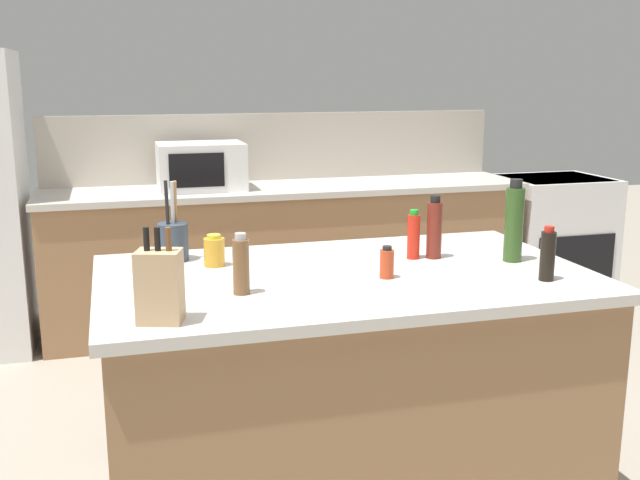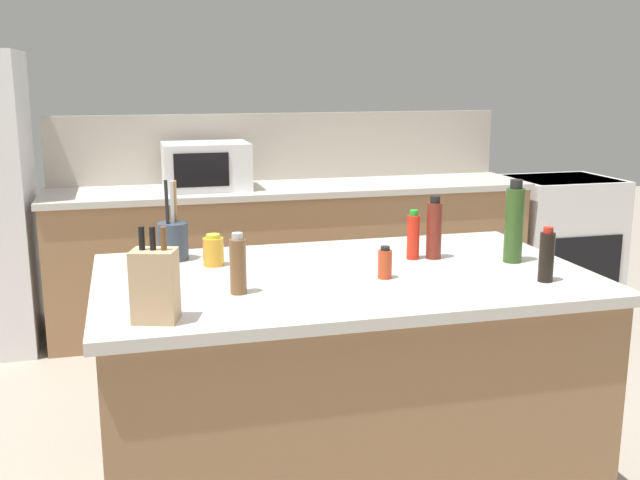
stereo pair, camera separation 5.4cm
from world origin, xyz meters
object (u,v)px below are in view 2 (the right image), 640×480
(microwave, at_px, (206,166))
(spice_jar_paprika, at_px, (385,263))
(knife_block, at_px, (155,285))
(hot_sauce_bottle, at_px, (413,236))
(utensil_crock, at_px, (173,239))
(range_oven, at_px, (558,239))
(honey_jar, at_px, (213,251))
(pepper_grinder, at_px, (238,265))
(olive_oil_bottle, at_px, (514,224))
(vinegar_bottle, at_px, (434,229))
(soy_sauce_bottle, at_px, (547,256))

(microwave, bearing_deg, spice_jar_paprika, -80.40)
(knife_block, bearing_deg, hot_sauce_bottle, 44.25)
(knife_block, height_order, utensil_crock, utensil_crock)
(knife_block, bearing_deg, range_oven, 57.86)
(range_oven, height_order, utensil_crock, utensil_crock)
(hot_sauce_bottle, bearing_deg, honey_jar, 172.86)
(utensil_crock, distance_m, pepper_grinder, 0.56)
(olive_oil_bottle, bearing_deg, range_oven, 53.63)
(vinegar_bottle, bearing_deg, soy_sauce_bottle, -58.88)
(microwave, xyz_separation_m, pepper_grinder, (-0.15, -2.36, -0.05))
(honey_jar, bearing_deg, soy_sauce_bottle, -25.25)
(range_oven, bearing_deg, pepper_grinder, -139.20)
(range_oven, height_order, olive_oil_bottle, olive_oil_bottle)
(knife_block, relative_size, soy_sauce_bottle, 1.46)
(vinegar_bottle, relative_size, pepper_grinder, 1.21)
(pepper_grinder, bearing_deg, olive_oil_bottle, 8.00)
(spice_jar_paprika, height_order, soy_sauce_bottle, soy_sauce_bottle)
(olive_oil_bottle, xyz_separation_m, honey_jar, (-1.15, 0.24, -0.10))
(spice_jar_paprika, xyz_separation_m, hot_sauce_bottle, (0.21, 0.25, 0.04))
(range_oven, xyz_separation_m, olive_oil_bottle, (-1.62, -2.21, 0.63))
(honey_jar, distance_m, pepper_grinder, 0.40)
(vinegar_bottle, bearing_deg, pepper_grinder, -160.87)
(soy_sauce_bottle, relative_size, honey_jar, 1.60)
(knife_block, xyz_separation_m, hot_sauce_bottle, (1.03, 0.53, -0.02))
(range_oven, relative_size, microwave, 1.70)
(utensil_crock, distance_m, spice_jar_paprika, 0.87)
(range_oven, distance_m, hot_sauce_bottle, 2.92)
(microwave, height_order, pepper_grinder, microwave)
(utensil_crock, bearing_deg, hot_sauce_bottle, -14.01)
(olive_oil_bottle, relative_size, pepper_grinder, 1.56)
(microwave, bearing_deg, hot_sauce_bottle, -73.85)
(knife_block, height_order, spice_jar_paprika, knife_block)
(hot_sauce_bottle, relative_size, pepper_grinder, 0.95)
(microwave, xyz_separation_m, soy_sauce_bottle, (0.93, -2.49, -0.06))
(microwave, relative_size, utensil_crock, 1.69)
(spice_jar_paprika, xyz_separation_m, olive_oil_bottle, (0.57, 0.10, 0.10))
(spice_jar_paprika, distance_m, hot_sauce_bottle, 0.32)
(utensil_crock, xyz_separation_m, soy_sauce_bottle, (1.27, -0.66, 0.01))
(microwave, bearing_deg, knife_block, -99.57)
(knife_block, distance_m, spice_jar_paprika, 0.87)
(hot_sauce_bottle, relative_size, vinegar_bottle, 0.78)
(microwave, height_order, honey_jar, microwave)
(knife_block, height_order, soy_sauce_bottle, knife_block)
(hot_sauce_bottle, bearing_deg, vinegar_bottle, -8.43)
(utensil_crock, xyz_separation_m, olive_oil_bottle, (1.29, -0.38, 0.07))
(soy_sauce_bottle, distance_m, hot_sauce_bottle, 0.55)
(soy_sauce_bottle, bearing_deg, microwave, 110.53)
(olive_oil_bottle, distance_m, soy_sauce_bottle, 0.29)
(range_oven, xyz_separation_m, knife_block, (-3.02, -2.59, 0.59))
(utensil_crock, bearing_deg, spice_jar_paprika, -33.45)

